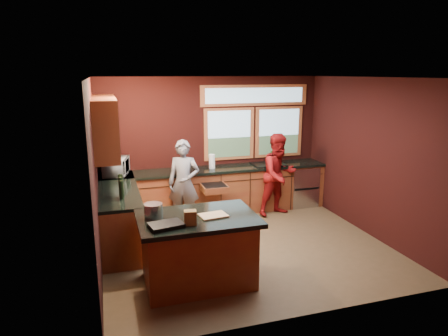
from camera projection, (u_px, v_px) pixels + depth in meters
name	position (u px, v px, depth m)	size (l,w,h in m)	color
floor	(245.00, 246.00, 6.53)	(4.50, 4.50, 0.00)	brown
room_shell	(204.00, 136.00, 6.24)	(4.52, 4.02, 2.71)	black
back_counter	(226.00, 190.00, 8.06)	(4.50, 0.64, 0.93)	maroon
left_counter	(119.00, 214.00, 6.66)	(0.64, 2.30, 0.93)	maroon
island	(198.00, 249.00, 5.31)	(1.55, 1.05, 0.95)	maroon
person_grey	(184.00, 183.00, 7.29)	(0.58, 0.38, 1.60)	slate
person_red	(279.00, 175.00, 7.83)	(0.79, 0.62, 1.63)	maroon
microwave	(116.00, 167.00, 7.30)	(0.59, 0.40, 0.32)	#999999
potted_plant	(276.00, 155.00, 8.27)	(0.32, 0.27, 0.35)	#999999
paper_towel	(212.00, 161.00, 7.84)	(0.12, 0.12, 0.28)	white
cutting_board	(213.00, 215.00, 5.21)	(0.35, 0.25, 0.02)	tan
stock_pot	(153.00, 210.00, 5.16)	(0.24, 0.24, 0.18)	#B0AFB4
paper_bag	(190.00, 218.00, 4.90)	(0.15, 0.12, 0.18)	brown
black_tray	(166.00, 225.00, 4.83)	(0.40, 0.28, 0.05)	black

